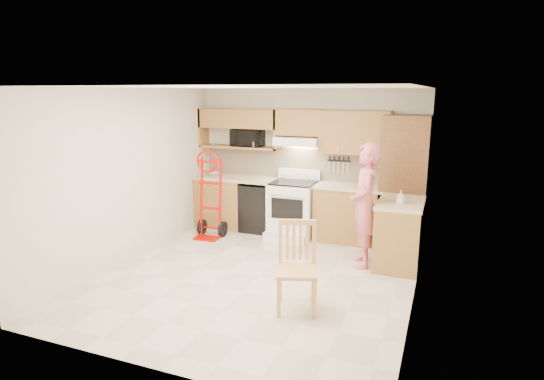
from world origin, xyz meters
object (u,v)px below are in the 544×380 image
Objects in this scene: range at (292,205)px; hand_truck at (208,199)px; dining_chair at (297,268)px; microwave at (248,138)px; person at (365,206)px.

hand_truck is (-1.30, -0.57, 0.12)m from range.
dining_chair is at bearing -43.55° from hand_truck.
person is at bearing -28.52° from microwave.
person is 1.30× the size of hand_truck.
microwave is 3.53m from dining_chair.
hand_truck is at bearing -110.00° from person.
person is at bearing 56.03° from dining_chair.
person reaches higher than hand_truck.
dining_chair is (-0.46, -1.64, -0.38)m from person.
dining_chair is (0.91, -2.50, -0.05)m from range.
person is at bearing -8.81° from hand_truck.
range is 2.66m from dining_chair.
person is at bearing -32.25° from range.
microwave is 0.55× the size of dining_chair.
person is (1.37, -0.87, 0.32)m from range.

